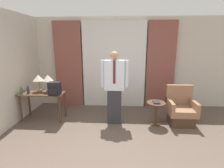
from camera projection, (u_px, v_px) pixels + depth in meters
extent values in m
cube|color=beige|center=(114.00, 63.00, 5.38)|extent=(10.00, 0.06, 2.70)
cube|color=white|center=(114.00, 65.00, 5.27)|extent=(1.88, 0.06, 2.58)
cube|color=brown|center=(69.00, 65.00, 5.35)|extent=(0.83, 0.06, 2.58)
cube|color=brown|center=(161.00, 66.00, 5.19)|extent=(0.83, 0.06, 2.58)
cube|color=#4C3323|center=(42.00, 93.00, 4.45)|extent=(1.12, 0.53, 0.03)
cylinder|color=#4C3323|center=(21.00, 109.00, 4.37)|extent=(0.05, 0.05, 0.69)
cylinder|color=#4C3323|center=(60.00, 110.00, 4.31)|extent=(0.05, 0.05, 0.69)
cylinder|color=#4C3323|center=(29.00, 103.00, 4.76)|extent=(0.05, 0.05, 0.69)
cylinder|color=#4C3323|center=(65.00, 104.00, 4.71)|extent=(0.05, 0.05, 0.69)
cylinder|color=#9E7F47|center=(40.00, 91.00, 4.56)|extent=(0.13, 0.13, 0.04)
cylinder|color=#9E7F47|center=(39.00, 85.00, 4.52)|extent=(0.02, 0.02, 0.25)
cone|color=beige|center=(38.00, 78.00, 4.48)|extent=(0.27, 0.27, 0.15)
cylinder|color=#9E7F47|center=(49.00, 91.00, 4.54)|extent=(0.13, 0.13, 0.04)
cylinder|color=#9E7F47|center=(48.00, 85.00, 4.51)|extent=(0.02, 0.02, 0.25)
cone|color=beige|center=(48.00, 78.00, 4.46)|extent=(0.27, 0.27, 0.15)
cylinder|color=#2D3851|center=(28.00, 90.00, 4.36)|extent=(0.07, 0.07, 0.16)
cylinder|color=#2D3851|center=(28.00, 86.00, 4.33)|extent=(0.03, 0.03, 0.05)
cylinder|color=#336638|center=(22.00, 91.00, 4.31)|extent=(0.06, 0.06, 0.15)
cylinder|color=#336638|center=(21.00, 87.00, 4.28)|extent=(0.02, 0.02, 0.04)
cube|color=black|center=(55.00, 88.00, 4.25)|extent=(0.28, 0.18, 0.31)
cube|color=black|center=(53.00, 91.00, 4.16)|extent=(0.20, 0.03, 0.14)
cube|color=#2D2D33|center=(114.00, 106.00, 4.32)|extent=(0.34, 0.18, 0.86)
cube|color=silver|center=(115.00, 75.00, 4.13)|extent=(0.47, 0.21, 0.71)
cube|color=#5B1E23|center=(114.00, 72.00, 4.00)|extent=(0.06, 0.01, 0.54)
cylinder|color=silver|center=(102.00, 74.00, 4.14)|extent=(0.10, 0.10, 0.64)
cylinder|color=silver|center=(127.00, 74.00, 4.10)|extent=(0.10, 0.10, 0.64)
sphere|color=tan|center=(115.00, 56.00, 4.02)|extent=(0.21, 0.21, 0.21)
cube|color=#4C3323|center=(180.00, 119.00, 4.31)|extent=(0.54, 0.52, 0.27)
cube|color=#936B4C|center=(181.00, 111.00, 4.26)|extent=(0.64, 0.61, 0.16)
cube|color=#936B4C|center=(179.00, 95.00, 4.43)|extent=(0.64, 0.10, 0.50)
cube|color=#936B4C|center=(170.00, 104.00, 4.23)|extent=(0.08, 0.61, 0.18)
cube|color=#936B4C|center=(194.00, 104.00, 4.20)|extent=(0.08, 0.61, 0.18)
cylinder|color=#4C3323|center=(155.00, 124.00, 4.30)|extent=(0.25, 0.25, 0.02)
cylinder|color=#4C3323|center=(156.00, 114.00, 4.24)|extent=(0.07, 0.07, 0.55)
cylinder|color=#4C3323|center=(156.00, 103.00, 4.17)|extent=(0.45, 0.45, 0.02)
cube|color=black|center=(156.00, 102.00, 4.14)|extent=(0.15, 0.20, 0.03)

